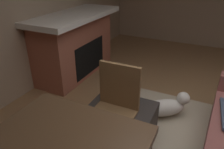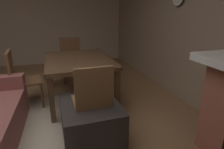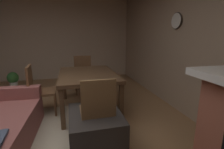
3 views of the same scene
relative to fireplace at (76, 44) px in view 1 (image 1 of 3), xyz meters
name	(u,v)px [view 1 (image 1 of 3)]	position (x,y,z in m)	size (l,w,h in m)	color
fireplace	(76,44)	(0.00, 0.00, 0.00)	(1.85, 0.76, 1.09)	#9E5642
ottoman_coffee_table	(116,131)	(1.37, 1.42, -0.34)	(0.83, 0.69, 0.43)	#2D2826
tv_remote	(112,125)	(1.54, 1.45, -0.11)	(0.05, 0.16, 0.02)	black
dining_chair_west	(115,104)	(1.33, 1.39, -0.03)	(0.44, 0.44, 0.93)	brown
small_dog	(167,106)	(0.63, 1.79, -0.38)	(0.49, 0.58, 0.31)	silver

